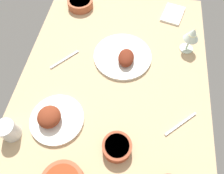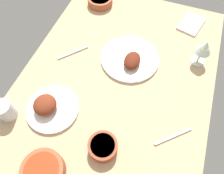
{
  "view_description": "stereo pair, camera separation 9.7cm",
  "coord_description": "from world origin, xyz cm",
  "px_view_note": "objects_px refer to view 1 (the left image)",
  "views": [
    {
      "loc": [
        -48.0,
        -7.15,
        89.74
      ],
      "look_at": [
        0.0,
        0.0,
        6.0
      ],
      "focal_mm": 33.81,
      "sensor_mm": 36.0,
      "label": 1
    },
    {
      "loc": [
        -45.63,
        -16.52,
        89.74
      ],
      "look_at": [
        0.0,
        0.0,
        6.0
      ],
      "focal_mm": 33.81,
      "sensor_mm": 36.0,
      "label": 2
    }
  ],
  "objects_px": {
    "plate_center_main": "(123,57)",
    "fork_loose": "(65,60)",
    "water_tumbler": "(9,130)",
    "plate_near_viewer": "(54,118)",
    "wine_glass": "(192,35)",
    "bowl_onions": "(117,147)",
    "spoon_loose": "(181,124)",
    "folded_napkin": "(173,14)",
    "bowl_pasta": "(80,3)"
  },
  "relations": [
    {
      "from": "water_tumbler",
      "to": "spoon_loose",
      "type": "xyz_separation_m",
      "value": [
        0.15,
        -0.69,
        -0.04
      ]
    },
    {
      "from": "bowl_pasta",
      "to": "fork_loose",
      "type": "height_order",
      "value": "bowl_pasta"
    },
    {
      "from": "plate_near_viewer",
      "to": "fork_loose",
      "type": "height_order",
      "value": "plate_near_viewer"
    },
    {
      "from": "bowl_onions",
      "to": "bowl_pasta",
      "type": "height_order",
      "value": "bowl_onions"
    },
    {
      "from": "water_tumbler",
      "to": "fork_loose",
      "type": "distance_m",
      "value": 0.42
    },
    {
      "from": "folded_napkin",
      "to": "water_tumbler",
      "type": "bearing_deg",
      "value": 141.45
    },
    {
      "from": "bowl_onions",
      "to": "water_tumbler",
      "type": "relative_size",
      "value": 1.29
    },
    {
      "from": "bowl_onions",
      "to": "bowl_pasta",
      "type": "relative_size",
      "value": 0.78
    },
    {
      "from": "wine_glass",
      "to": "folded_napkin",
      "type": "xyz_separation_m",
      "value": [
        0.25,
        0.07,
        -0.09
      ]
    },
    {
      "from": "bowl_onions",
      "to": "spoon_loose",
      "type": "xyz_separation_m",
      "value": [
        0.14,
        -0.25,
        -0.02
      ]
    },
    {
      "from": "plate_center_main",
      "to": "spoon_loose",
      "type": "xyz_separation_m",
      "value": [
        -0.31,
        -0.28,
        -0.01
      ]
    },
    {
      "from": "plate_center_main",
      "to": "bowl_pasta",
      "type": "distance_m",
      "value": 0.46
    },
    {
      "from": "plate_near_viewer",
      "to": "bowl_pasta",
      "type": "xyz_separation_m",
      "value": [
        0.73,
        0.05,
        0.0
      ]
    },
    {
      "from": "plate_center_main",
      "to": "folded_napkin",
      "type": "relative_size",
      "value": 1.83
    },
    {
      "from": "fork_loose",
      "to": "folded_napkin",
      "type": "bearing_deg",
      "value": -10.89
    },
    {
      "from": "bowl_onions",
      "to": "bowl_pasta",
      "type": "bearing_deg",
      "value": 22.23
    },
    {
      "from": "plate_center_main",
      "to": "plate_near_viewer",
      "type": "bearing_deg",
      "value": 146.39
    },
    {
      "from": "water_tumbler",
      "to": "spoon_loose",
      "type": "height_order",
      "value": "water_tumbler"
    },
    {
      "from": "plate_center_main",
      "to": "bowl_onions",
      "type": "relative_size",
      "value": 2.52
    },
    {
      "from": "fork_loose",
      "to": "spoon_loose",
      "type": "xyz_separation_m",
      "value": [
        -0.26,
        -0.58,
        0.0
      ]
    },
    {
      "from": "plate_center_main",
      "to": "fork_loose",
      "type": "bearing_deg",
      "value": 100.42
    },
    {
      "from": "bowl_pasta",
      "to": "water_tumbler",
      "type": "relative_size",
      "value": 1.66
    },
    {
      "from": "wine_glass",
      "to": "water_tumbler",
      "type": "bearing_deg",
      "value": 128.27
    },
    {
      "from": "wine_glass",
      "to": "bowl_onions",
      "type": "bearing_deg",
      "value": 153.05
    },
    {
      "from": "bowl_onions",
      "to": "spoon_loose",
      "type": "height_order",
      "value": "bowl_onions"
    },
    {
      "from": "folded_napkin",
      "to": "fork_loose",
      "type": "relative_size",
      "value": 0.95
    },
    {
      "from": "plate_near_viewer",
      "to": "bowl_pasta",
      "type": "relative_size",
      "value": 1.55
    },
    {
      "from": "water_tumbler",
      "to": "plate_near_viewer",
      "type": "bearing_deg",
      "value": -61.85
    },
    {
      "from": "plate_center_main",
      "to": "folded_napkin",
      "type": "distance_m",
      "value": 0.44
    },
    {
      "from": "water_tumbler",
      "to": "spoon_loose",
      "type": "relative_size",
      "value": 0.51
    },
    {
      "from": "water_tumbler",
      "to": "plate_center_main",
      "type": "bearing_deg",
      "value": -41.47
    },
    {
      "from": "folded_napkin",
      "to": "spoon_loose",
      "type": "relative_size",
      "value": 0.91
    },
    {
      "from": "bowl_pasta",
      "to": "folded_napkin",
      "type": "relative_size",
      "value": 0.93
    },
    {
      "from": "plate_near_viewer",
      "to": "spoon_loose",
      "type": "xyz_separation_m",
      "value": [
        0.06,
        -0.53,
        -0.02
      ]
    },
    {
      "from": "plate_near_viewer",
      "to": "folded_napkin",
      "type": "bearing_deg",
      "value": -34.04
    },
    {
      "from": "bowl_pasta",
      "to": "folded_napkin",
      "type": "xyz_separation_m",
      "value": [
        0.01,
        -0.55,
        -0.02
      ]
    },
    {
      "from": "plate_near_viewer",
      "to": "wine_glass",
      "type": "xyz_separation_m",
      "value": [
        0.49,
        -0.57,
        0.07
      ]
    },
    {
      "from": "bowl_pasta",
      "to": "folded_napkin",
      "type": "distance_m",
      "value": 0.55
    },
    {
      "from": "wine_glass",
      "to": "folded_napkin",
      "type": "distance_m",
      "value": 0.28
    },
    {
      "from": "folded_napkin",
      "to": "fork_loose",
      "type": "distance_m",
      "value": 0.68
    },
    {
      "from": "wine_glass",
      "to": "plate_near_viewer",
      "type": "bearing_deg",
      "value": 130.65
    },
    {
      "from": "wine_glass",
      "to": "spoon_loose",
      "type": "relative_size",
      "value": 0.8
    },
    {
      "from": "wine_glass",
      "to": "water_tumbler",
      "type": "relative_size",
      "value": 1.56
    },
    {
      "from": "folded_napkin",
      "to": "plate_center_main",
      "type": "bearing_deg",
      "value": 145.52
    },
    {
      "from": "spoon_loose",
      "to": "folded_napkin",
      "type": "bearing_deg",
      "value": -129.25
    },
    {
      "from": "bowl_onions",
      "to": "plate_near_viewer",
      "type": "bearing_deg",
      "value": 73.91
    },
    {
      "from": "bowl_onions",
      "to": "fork_loose",
      "type": "distance_m",
      "value": 0.52
    },
    {
      "from": "bowl_pasta",
      "to": "wine_glass",
      "type": "bearing_deg",
      "value": -111.19
    },
    {
      "from": "plate_near_viewer",
      "to": "bowl_onions",
      "type": "height_order",
      "value": "plate_near_viewer"
    },
    {
      "from": "bowl_onions",
      "to": "spoon_loose",
      "type": "relative_size",
      "value": 0.67
    }
  ]
}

